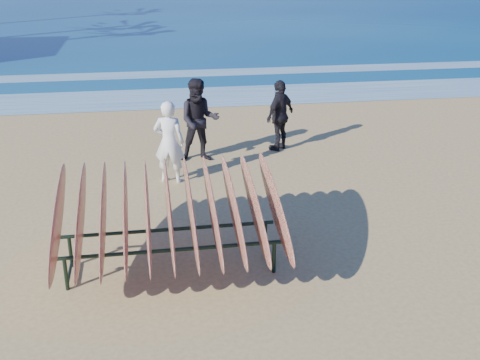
# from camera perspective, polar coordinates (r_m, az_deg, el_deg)

# --- Properties ---
(ground) EXTENTS (120.00, 120.00, 0.00)m
(ground) POSITION_cam_1_polar(r_m,az_deg,el_deg) (9.42, 0.73, -7.18)
(ground) COLOR tan
(ground) RESTS_ON ground
(foam_near) EXTENTS (160.00, 160.00, 0.00)m
(foam_near) POSITION_cam_1_polar(r_m,az_deg,el_deg) (18.73, -4.24, 7.84)
(foam_near) COLOR white
(foam_near) RESTS_ON ground
(foam_far) EXTENTS (160.00, 160.00, 0.00)m
(foam_far) POSITION_cam_1_polar(r_m,az_deg,el_deg) (22.13, -4.99, 10.04)
(foam_far) COLOR white
(foam_far) RESTS_ON ground
(surfboard_rack) EXTENTS (3.21, 2.71, 1.54)m
(surfboard_rack) POSITION_cam_1_polar(r_m,az_deg,el_deg) (8.69, -6.72, -3.07)
(surfboard_rack) COLOR black
(surfboard_rack) RESTS_ON ground
(person_white) EXTENTS (0.69, 0.55, 1.67)m
(person_white) POSITION_cam_1_polar(r_m,az_deg,el_deg) (11.98, -6.74, 3.60)
(person_white) COLOR white
(person_white) RESTS_ON ground
(person_dark_a) EXTENTS (0.91, 0.72, 1.83)m
(person_dark_a) POSITION_cam_1_polar(r_m,az_deg,el_deg) (13.08, -3.89, 5.65)
(person_dark_a) COLOR black
(person_dark_a) RESTS_ON ground
(person_dark_b) EXTENTS (0.97, 0.94, 1.63)m
(person_dark_b) POSITION_cam_1_polar(r_m,az_deg,el_deg) (13.83, 3.81, 6.14)
(person_dark_b) COLOR black
(person_dark_b) RESTS_ON ground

